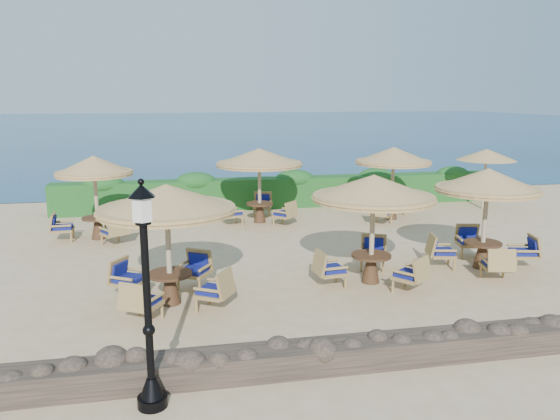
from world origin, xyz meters
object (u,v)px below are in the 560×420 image
object	(u,v)px
cafe_set_1	(373,204)
cafe_set_4	(259,168)
lamp_post	(148,307)
cafe_set_3	(95,183)
extra_parasol	(487,155)
cafe_set_5	(393,165)
cafe_set_2	(486,202)
cafe_set_0	(167,221)

from	to	relation	value
cafe_set_1	cafe_set_4	world-z (taller)	same
lamp_post	cafe_set_4	size ratio (longest dim) A/B	1.08
lamp_post	cafe_set_3	bearing A→B (deg)	100.99
cafe_set_3	extra_parasol	bearing A→B (deg)	7.37
lamp_post	cafe_set_4	bearing A→B (deg)	73.26
cafe_set_1	cafe_set_4	size ratio (longest dim) A/B	0.96
cafe_set_5	lamp_post	bearing A→B (deg)	-126.97
extra_parasol	cafe_set_4	bearing A→B (deg)	-176.26
cafe_set_3	cafe_set_4	distance (m)	5.55
cafe_set_3	cafe_set_1	bearing A→B (deg)	-38.50
cafe_set_3	lamp_post	bearing A→B (deg)	-79.01
extra_parasol	cafe_set_4	size ratio (longest dim) A/B	0.78
cafe_set_2	cafe_set_5	world-z (taller)	same
cafe_set_1	cafe_set_3	distance (m)	8.98
lamp_post	cafe_set_3	world-z (taller)	lamp_post
lamp_post	cafe_set_3	xyz separation A→B (m)	(-1.97, 10.12, 0.24)
cafe_set_3	cafe_set_5	world-z (taller)	same
cafe_set_0	cafe_set_1	world-z (taller)	same
cafe_set_1	cafe_set_4	bearing A→B (deg)	103.36
lamp_post	cafe_set_1	distance (m)	6.80
cafe_set_1	cafe_set_5	xyz separation A→B (m)	(3.21, 6.46, 0.06)
cafe_set_0	cafe_set_2	distance (m)	8.13
cafe_set_4	extra_parasol	bearing A→B (deg)	3.74
cafe_set_2	cafe_set_5	bearing A→B (deg)	90.65
cafe_set_2	cafe_set_4	distance (m)	8.05
cafe_set_0	cafe_set_3	distance (m)	6.46
extra_parasol	cafe_set_3	bearing A→B (deg)	-172.63
cafe_set_4	cafe_set_5	distance (m)	4.86
extra_parasol	cafe_set_0	bearing A→B (deg)	-147.22
extra_parasol	cafe_set_4	xyz separation A→B (m)	(-9.17, -0.60, -0.20)
cafe_set_0	cafe_set_1	bearing A→B (deg)	5.58
cafe_set_0	cafe_set_2	bearing A→B (deg)	6.86
lamp_post	extra_parasol	world-z (taller)	lamp_post
extra_parasol	cafe_set_0	xyz separation A→B (m)	(-12.33, -7.94, -0.31)
extra_parasol	cafe_set_2	size ratio (longest dim) A/B	0.83
cafe_set_0	cafe_set_5	distance (m)	10.59
cafe_set_2	cafe_set_4	world-z (taller)	same
lamp_post	cafe_set_4	distance (m)	11.91
cafe_set_1	cafe_set_3	world-z (taller)	same
extra_parasol	cafe_set_5	size ratio (longest dim) A/B	0.87
cafe_set_4	cafe_set_5	world-z (taller)	same
cafe_set_1	cafe_set_5	world-z (taller)	same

